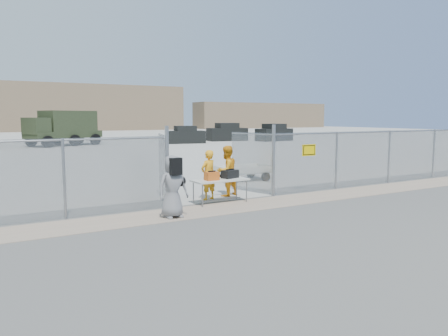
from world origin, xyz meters
TOP-DOWN VIEW (x-y plane):
  - ground at (0.00, 0.00)m, footprint 160.00×160.00m
  - tarmac_inside at (0.00, 42.00)m, footprint 160.00×80.00m
  - dirt_strip at (0.00, 1.00)m, footprint 44.00×1.60m
  - distant_hills at (5.00, 78.00)m, footprint 140.00×6.00m
  - chain_link_fence at (0.00, 2.00)m, footprint 40.00×0.20m
  - folding_table at (-0.28, 1.76)m, footprint 1.84×0.80m
  - orange_bag at (-0.61, 1.71)m, footprint 0.43×0.29m
  - black_duffel at (0.13, 1.84)m, footprint 0.61×0.45m
  - security_worker_left at (-0.35, 2.45)m, footprint 0.70×0.57m
  - security_worker_right at (0.54, 2.75)m, footprint 1.01×0.87m
  - visitor at (-2.41, 0.66)m, footprint 0.87×0.59m
  - utility_trailer at (3.01, 5.58)m, footprint 3.01×1.68m
  - military_truck at (0.60, 33.36)m, footprint 7.41×5.17m
  - parked_vehicle_near at (12.12, 30.80)m, footprint 4.16×2.43m
  - parked_vehicle_mid at (18.25, 32.69)m, footprint 4.65×2.64m
  - parked_vehicle_far at (22.82, 29.89)m, footprint 4.42×2.42m

SIDE VIEW (x-z plane):
  - ground at x=0.00m, z-range 0.00..0.00m
  - tarmac_inside at x=0.00m, z-range 0.00..0.01m
  - dirt_strip at x=0.00m, z-range 0.00..0.01m
  - utility_trailer at x=3.01m, z-range 0.00..0.71m
  - folding_table at x=-0.28m, z-range 0.00..0.78m
  - security_worker_left at x=-0.35m, z-range 0.00..1.67m
  - visitor at x=-2.41m, z-range 0.00..1.73m
  - parked_vehicle_near at x=12.12m, z-range 0.00..1.77m
  - security_worker_right at x=0.54m, z-range 0.00..1.77m
  - black_duffel at x=0.13m, z-range 0.78..1.04m
  - orange_bag at x=-0.61m, z-range 0.78..1.04m
  - parked_vehicle_far at x=22.82m, z-range 0.00..1.91m
  - parked_vehicle_mid at x=18.25m, z-range 0.00..1.99m
  - chain_link_fence at x=0.00m, z-range 0.00..2.20m
  - military_truck at x=0.60m, z-range 0.00..3.32m
  - distant_hills at x=5.00m, z-range 0.00..9.00m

